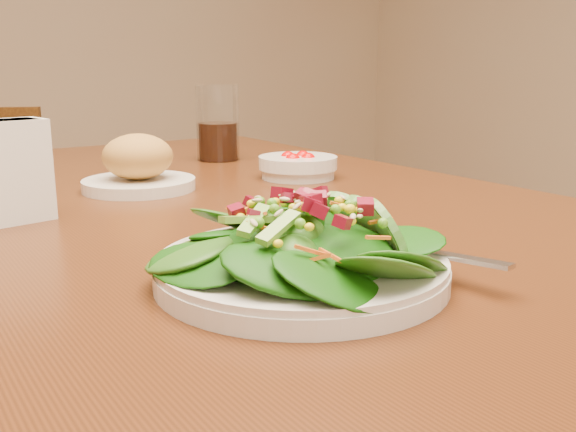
{
  "coord_description": "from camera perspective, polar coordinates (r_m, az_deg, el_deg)",
  "views": [
    {
      "loc": [
        -0.36,
        -0.74,
        0.93
      ],
      "look_at": [
        -0.06,
        -0.29,
        0.8
      ],
      "focal_mm": 40.0,
      "sensor_mm": 36.0,
      "label": 1
    }
  ],
  "objects": [
    {
      "name": "drinking_glass",
      "position": [
        1.23,
        -6.26,
        7.76
      ],
      "size": [
        0.08,
        0.08,
        0.14
      ],
      "color": "silver",
      "rests_on": "dining_table"
    },
    {
      "name": "dining_table",
      "position": [
        0.87,
        -7.47,
        -5.65
      ],
      "size": [
        0.9,
        1.4,
        0.75
      ],
      "color": "#48210D",
      "rests_on": "ground_plane"
    },
    {
      "name": "salad_plate",
      "position": [
        0.54,
        1.97,
        -3.02
      ],
      "size": [
        0.25,
        0.25,
        0.07
      ],
      "rotation": [
        0.0,
        0.0,
        0.21
      ],
      "color": "silver",
      "rests_on": "dining_table"
    },
    {
      "name": "napkin_holder",
      "position": [
        0.8,
        -23.78,
        3.85
      ],
      "size": [
        0.1,
        0.07,
        0.12
      ],
      "rotation": [
        0.0,
        0.0,
        0.18
      ],
      "color": "white",
      "rests_on": "dining_table"
    },
    {
      "name": "bread_plate",
      "position": [
        0.96,
        -13.17,
        4.25
      ],
      "size": [
        0.16,
        0.16,
        0.08
      ],
      "color": "silver",
      "rests_on": "dining_table"
    },
    {
      "name": "tomato_bowl",
      "position": [
        1.03,
        0.89,
        4.45
      ],
      "size": [
        0.13,
        0.13,
        0.04
      ],
      "color": "silver",
      "rests_on": "dining_table"
    }
  ]
}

